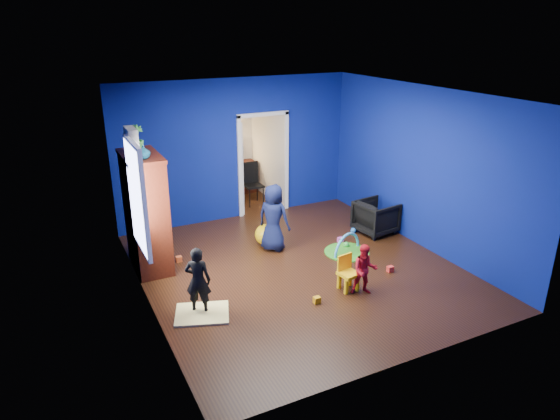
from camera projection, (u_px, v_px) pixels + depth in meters
name	position (u px, v px, depth m)	size (l,w,h in m)	color
floor	(299.00, 269.00, 8.42)	(5.00, 5.50, 0.01)	black
ceiling	(301.00, 94.00, 7.40)	(5.00, 5.50, 0.01)	white
wall_back	(236.00, 150.00, 10.22)	(5.00, 0.02, 2.90)	navy
wall_front	(416.00, 255.00, 5.60)	(5.00, 0.02, 2.90)	navy
wall_left	(141.00, 212.00, 6.87)	(0.02, 5.50, 2.90)	navy
wall_right	(422.00, 168.00, 8.94)	(0.02, 5.50, 2.90)	navy
alcove	(247.00, 148.00, 11.27)	(1.00, 1.75, 2.50)	silver
armchair	(376.00, 217.00, 9.77)	(0.70, 0.72, 0.65)	black
child_black	(198.00, 280.00, 7.02)	(0.37, 0.24, 1.00)	black
child_navy	(274.00, 218.00, 8.95)	(0.60, 0.39, 1.24)	#10153B
toddler_red	(365.00, 270.00, 7.53)	(0.39, 0.30, 0.80)	#B51327
vase	(143.00, 152.00, 7.55)	(0.20, 0.20, 0.21)	#0D606B
potted_plant	(136.00, 138.00, 7.95)	(0.23, 0.23, 0.42)	green
tv_armoire	(146.00, 212.00, 8.19)	(0.58, 1.14, 1.96)	#371109
crt_tv	(148.00, 210.00, 8.19)	(0.46, 0.70, 0.54)	silver
yellow_blanket	(202.00, 314.00, 7.10)	(0.75, 0.60, 0.03)	#F2E07A
hopper_ball	(265.00, 235.00, 9.28)	(0.40, 0.40, 0.40)	yellow
kid_chair	(349.00, 275.00, 7.69)	(0.28, 0.28, 0.50)	yellow
play_mat	(347.00, 252.00, 9.01)	(0.81, 0.81, 0.02)	#3B9020
toy_arch	(347.00, 252.00, 9.01)	(0.73, 0.73, 0.05)	#3F8CD8
window_left	(136.00, 198.00, 7.14)	(0.03, 0.95, 1.55)	white
curtain	(138.00, 204.00, 7.75)	(0.14, 0.42, 2.40)	slate
doorway	(263.00, 165.00, 10.60)	(1.16, 0.10, 2.10)	white
study_desk	(238.00, 177.00, 12.11)	(0.88, 0.44, 0.75)	#3D140A
desk_monitor	(235.00, 153.00, 12.01)	(0.40, 0.05, 0.32)	black
desk_lamp	(225.00, 156.00, 11.85)	(0.14, 0.14, 0.14)	#FFD88C
folding_chair	(253.00, 185.00, 11.27)	(0.40, 0.40, 0.92)	black
book_shelf	(234.00, 109.00, 11.62)	(0.88, 0.24, 0.04)	white
toy_0	(390.00, 269.00, 8.31)	(0.10, 0.08, 0.10)	red
toy_1	(353.00, 230.00, 9.85)	(0.11, 0.11, 0.11)	blue
toy_2	(317.00, 300.00, 7.38)	(0.10, 0.08, 0.10)	orange
toy_3	(346.00, 244.00, 9.22)	(0.11, 0.11, 0.11)	green
toy_4	(340.00, 240.00, 9.42)	(0.10, 0.08, 0.10)	#CD4DAF
toy_5	(179.00, 259.00, 8.66)	(0.10, 0.08, 0.10)	orange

